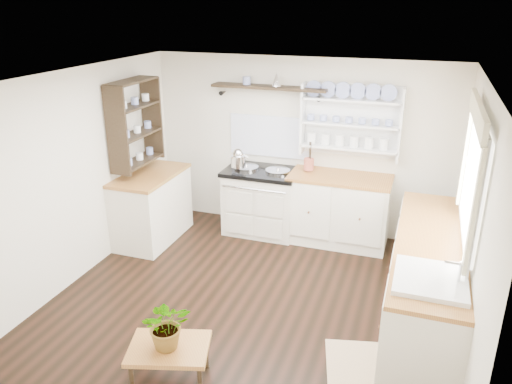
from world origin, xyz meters
TOP-DOWN VIEW (x-y plane):
  - floor at (0.00, 0.00)m, footprint 4.00×3.80m
  - wall_back at (0.00, 1.90)m, footprint 4.00×0.02m
  - wall_right at (2.00, 0.00)m, footprint 0.02×3.80m
  - wall_left at (-2.00, 0.00)m, footprint 0.02×3.80m
  - ceiling at (0.00, 0.00)m, footprint 4.00×3.80m
  - window at (1.95, 0.15)m, footprint 0.08×1.55m
  - aga_cooker at (-0.42, 1.57)m, footprint 0.98×0.68m
  - back_cabinets at (0.60, 1.60)m, footprint 1.27×0.63m
  - right_cabinets at (1.70, 0.10)m, footprint 0.62×2.43m
  - belfast_sink at (1.70, -0.65)m, footprint 0.55×0.60m
  - left_cabinets at (-1.70, 0.90)m, footprint 0.62×1.13m
  - plate_rack at (0.65, 1.86)m, footprint 1.20×0.22m
  - high_shelf at (-0.40, 1.78)m, footprint 1.50×0.29m
  - left_shelving at (-1.84, 0.90)m, footprint 0.28×0.80m
  - kettle at (-0.70, 1.45)m, footprint 0.19×0.19m
  - utensil_crock at (0.17, 1.68)m, footprint 0.13×0.13m
  - center_table at (-0.22, -1.40)m, footprint 0.75×0.62m
  - potted_plant at (-0.22, -1.40)m, footprint 0.49×0.48m
  - floor_rug at (1.24, -0.82)m, footprint 0.73×0.95m

SIDE VIEW (x-z plane):
  - floor at x=0.00m, z-range -0.01..0.01m
  - floor_rug at x=1.24m, z-range 0.00..0.02m
  - center_table at x=-0.22m, z-range 0.13..0.48m
  - aga_cooker at x=-0.42m, z-range -0.01..0.90m
  - right_cabinets at x=1.70m, z-range 0.01..0.91m
  - left_cabinets at x=-1.70m, z-range 0.01..0.91m
  - back_cabinets at x=0.60m, z-range 0.01..0.91m
  - potted_plant at x=-0.22m, z-range 0.35..0.77m
  - belfast_sink at x=1.70m, z-range 0.58..1.03m
  - utensil_crock at x=0.17m, z-range 0.91..1.06m
  - kettle at x=-0.70m, z-range 0.93..1.17m
  - wall_back at x=0.00m, z-range 0.00..2.30m
  - wall_right at x=2.00m, z-range 0.00..2.30m
  - wall_left at x=-2.00m, z-range 0.00..2.30m
  - left_shelving at x=-1.84m, z-range 1.02..2.08m
  - plate_rack at x=0.65m, z-range 1.11..2.01m
  - window at x=1.95m, z-range 0.95..2.17m
  - high_shelf at x=-0.40m, z-range 1.83..1.99m
  - ceiling at x=0.00m, z-range 2.29..2.30m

